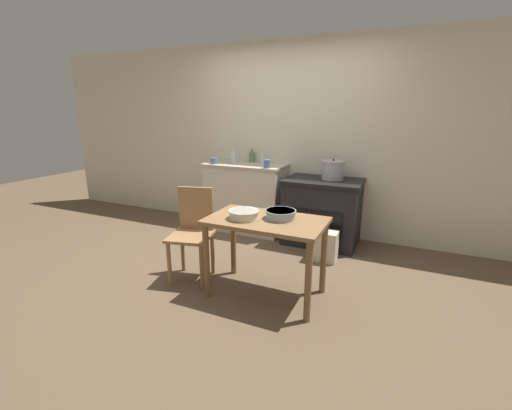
% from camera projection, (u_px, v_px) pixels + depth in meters
% --- Properties ---
extents(ground_plane, '(14.00, 14.00, 0.00)m').
position_uv_depth(ground_plane, '(236.00, 273.00, 3.61)').
color(ground_plane, brown).
extents(wall_back, '(8.00, 0.07, 2.55)m').
position_uv_depth(wall_back, '(288.00, 139.00, 4.66)').
color(wall_back, beige).
rests_on(wall_back, ground_plane).
extents(counter_cabinet, '(1.11, 0.56, 0.95)m').
position_uv_depth(counter_cabinet, '(246.00, 197.00, 4.81)').
color(counter_cabinet, beige).
rests_on(counter_cabinet, ground_plane).
extents(stove, '(0.95, 0.66, 0.83)m').
position_uv_depth(stove, '(322.00, 211.00, 4.35)').
color(stove, black).
rests_on(stove, ground_plane).
extents(work_table, '(1.04, 0.61, 0.74)m').
position_uv_depth(work_table, '(266.00, 232.00, 3.04)').
color(work_table, olive).
rests_on(work_table, ground_plane).
extents(chair, '(0.48, 0.48, 0.92)m').
position_uv_depth(chair, '(193.00, 231.00, 3.42)').
color(chair, '#997047').
rests_on(chair, ground_plane).
extents(flour_sack, '(0.28, 0.20, 0.35)m').
position_uv_depth(flour_sack, '(325.00, 246.00, 3.88)').
color(flour_sack, beige).
rests_on(flour_sack, ground_plane).
extents(stock_pot, '(0.28, 0.28, 0.25)m').
position_uv_depth(stock_pot, '(333.00, 170.00, 4.22)').
color(stock_pot, '#A8A8AD').
rests_on(stock_pot, stove).
extents(mixing_bowl_large, '(0.27, 0.27, 0.08)m').
position_uv_depth(mixing_bowl_large, '(244.00, 214.00, 3.02)').
color(mixing_bowl_large, silver).
rests_on(mixing_bowl_large, work_table).
extents(mixing_bowl_small, '(0.28, 0.28, 0.08)m').
position_uv_depth(mixing_bowl_small, '(281.00, 214.00, 3.01)').
color(mixing_bowl_small, '#93A8B2').
rests_on(mixing_bowl_small, work_table).
extents(bottle_far_left, '(0.08, 0.08, 0.18)m').
position_uv_depth(bottle_far_left, '(252.00, 157.00, 4.83)').
color(bottle_far_left, '#517F5B').
rests_on(bottle_far_left, counter_cabinet).
extents(bottle_left, '(0.08, 0.08, 0.21)m').
position_uv_depth(bottle_left, '(234.00, 157.00, 4.78)').
color(bottle_left, silver).
rests_on(bottle_left, counter_cabinet).
extents(bottle_mid_left, '(0.06, 0.06, 0.18)m').
position_uv_depth(bottle_mid_left, '(263.00, 159.00, 4.67)').
color(bottle_mid_left, silver).
rests_on(bottle_mid_left, counter_cabinet).
extents(cup_center_left, '(0.09, 0.09, 0.10)m').
position_uv_depth(cup_center_left, '(267.00, 164.00, 4.33)').
color(cup_center_left, '#4C6B99').
rests_on(cup_center_left, counter_cabinet).
extents(cup_center, '(0.09, 0.09, 0.08)m').
position_uv_depth(cup_center, '(214.00, 161.00, 4.67)').
color(cup_center, '#4C6B99').
rests_on(cup_center, counter_cabinet).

